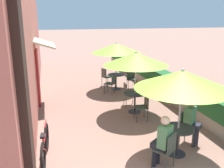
# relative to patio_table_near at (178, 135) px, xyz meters

# --- Properties ---
(cafe_facade_wall) EXTENTS (0.98, 15.03, 4.20)m
(cafe_facade_wall) POSITION_rel_patio_table_near_xyz_m (-3.49, 5.39, 1.58)
(cafe_facade_wall) COLOR #C66B5B
(cafe_facade_wall) RESTS_ON ground_plane
(planter_hedge) EXTENTS (0.60, 14.03, 1.01)m
(planter_hedge) POSITION_rel_patio_table_near_xyz_m (1.80, 5.42, 0.03)
(planter_hedge) COLOR gray
(planter_hedge) RESTS_ON ground_plane
(patio_table_near) EXTENTS (0.77, 0.77, 0.71)m
(patio_table_near) POSITION_rel_patio_table_near_xyz_m (0.00, 0.00, 0.00)
(patio_table_near) COLOR #28282D
(patio_table_near) RESTS_ON ground_plane
(patio_umbrella_near) EXTENTS (2.20, 2.20, 2.18)m
(patio_umbrella_near) POSITION_rel_patio_table_near_xyz_m (0.00, -0.00, 1.41)
(patio_umbrella_near) COLOR #B7B7BC
(patio_umbrella_near) RESTS_ON ground_plane
(cafe_chair_near_left) EXTENTS (0.56, 0.56, 0.87)m
(cafe_chair_near_left) POSITION_rel_patio_table_near_xyz_m (-0.54, -0.49, 0.01)
(cafe_chair_near_left) COLOR #384238
(cafe_chair_near_left) RESTS_ON ground_plane
(seated_patron_near_left) EXTENTS (0.49, 0.51, 1.25)m
(seated_patron_near_left) POSITION_rel_patio_table_near_xyz_m (-0.61, -0.40, 0.18)
(seated_patron_near_left) COLOR #23232D
(seated_patron_near_left) RESTS_ON ground_plane
(cafe_chair_near_right) EXTENTS (0.56, 0.56, 0.87)m
(cafe_chair_near_right) POSITION_rel_patio_table_near_xyz_m (0.54, 0.49, 0.01)
(cafe_chair_near_right) COLOR #384238
(cafe_chair_near_right) RESTS_ON ground_plane
(seated_patron_near_right) EXTENTS (0.49, 0.51, 1.25)m
(seated_patron_near_right) POSITION_rel_patio_table_near_xyz_m (0.61, 0.40, 0.18)
(seated_patron_near_right) COLOR #23232D
(seated_patron_near_right) RESTS_ON ground_plane
(patio_table_mid) EXTENTS (0.77, 0.77, 0.71)m
(patio_table_mid) POSITION_rel_patio_table_near_xyz_m (-0.06, 2.92, 0.00)
(patio_table_mid) COLOR #28282D
(patio_table_mid) RESTS_ON ground_plane
(patio_umbrella_mid) EXTENTS (2.20, 2.20, 2.18)m
(patio_umbrella_mid) POSITION_rel_patio_table_near_xyz_m (-0.06, 2.92, 1.41)
(patio_umbrella_mid) COLOR #B7B7BC
(patio_umbrella_mid) RESTS_ON ground_plane
(cafe_chair_mid_left) EXTENTS (0.43, 0.43, 0.87)m
(cafe_chair_mid_left) POSITION_rel_patio_table_near_xyz_m (-0.08, 3.65, 0.01)
(cafe_chair_mid_left) COLOR #384238
(cafe_chair_mid_left) RESTS_ON ground_plane
(cafe_chair_mid_right) EXTENTS (0.43, 0.43, 0.87)m
(cafe_chair_mid_right) POSITION_rel_patio_table_near_xyz_m (-0.04, 2.19, 0.01)
(cafe_chair_mid_right) COLOR #384238
(cafe_chair_mid_right) RESTS_ON ground_plane
(coffee_cup_mid) EXTENTS (0.07, 0.07, 0.09)m
(coffee_cup_mid) POSITION_rel_patio_table_near_xyz_m (0.03, 2.83, 0.24)
(coffee_cup_mid) COLOR #232328
(coffee_cup_mid) RESTS_ON patio_table_mid
(patio_table_far) EXTENTS (0.77, 0.77, 0.71)m
(patio_table_far) POSITION_rel_patio_table_near_xyz_m (0.08, 5.86, 0.00)
(patio_table_far) COLOR #28282D
(patio_table_far) RESTS_ON ground_plane
(patio_umbrella_far) EXTENTS (2.20, 2.20, 2.18)m
(patio_umbrella_far) POSITION_rel_patio_table_near_xyz_m (0.08, 5.86, 1.41)
(patio_umbrella_far) COLOR #B7B7BC
(patio_umbrella_far) RESTS_ON ground_plane
(cafe_chair_far_left) EXTENTS (0.52, 0.52, 0.87)m
(cafe_chair_far_left) POSITION_rel_patio_table_near_xyz_m (-0.26, 6.51, 0.01)
(cafe_chair_far_left) COLOR #384238
(cafe_chair_far_left) RESTS_ON ground_plane
(cafe_chair_far_right) EXTENTS (0.56, 0.56, 0.87)m
(cafe_chair_far_right) POSITION_rel_patio_table_near_xyz_m (-0.31, 5.25, 0.01)
(cafe_chair_far_right) COLOR #384238
(cafe_chair_far_right) RESTS_ON ground_plane
(cafe_chair_far_back) EXTENTS (0.45, 0.45, 0.87)m
(cafe_chair_far_back) POSITION_rel_patio_table_near_xyz_m (0.81, 5.83, 0.01)
(cafe_chair_far_back) COLOR #384238
(cafe_chair_far_back) RESTS_ON ground_plane
(coffee_cup_far) EXTENTS (0.07, 0.07, 0.09)m
(coffee_cup_far) POSITION_rel_patio_table_near_xyz_m (0.02, 5.83, 0.24)
(coffee_cup_far) COLOR teal
(coffee_cup_far) RESTS_ON patio_table_far
(bicycle_leaning) EXTENTS (0.20, 1.73, 0.79)m
(bicycle_leaning) POSITION_rel_patio_table_near_xyz_m (-3.15, 0.59, -0.15)
(bicycle_leaning) COLOR black
(bicycle_leaning) RESTS_ON ground_plane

